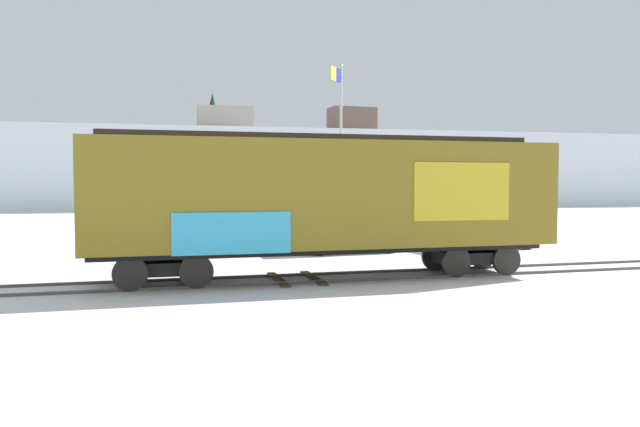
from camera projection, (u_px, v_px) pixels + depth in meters
name	position (u px, v px, depth m)	size (l,w,h in m)	color
ground_plane	(319.00, 279.00, 17.90)	(260.00, 260.00, 0.00)	silver
track	(415.00, 274.00, 18.67)	(60.02, 3.97, 0.08)	#4C4742
freight_car	(327.00, 197.00, 17.83)	(13.64, 3.42, 4.27)	olive
flagpole	(340.00, 134.00, 28.58)	(0.84, 1.04, 8.44)	silver
hillside	(213.00, 171.00, 80.71)	(135.98, 38.98, 13.33)	silver
parked_car_blue	(223.00, 234.00, 23.92)	(4.62, 2.32, 1.60)	navy
parked_car_green	(345.00, 231.00, 24.67)	(4.32, 2.10, 1.75)	#1E5933
parked_car_silver	(482.00, 229.00, 25.92)	(4.85, 2.50, 1.71)	#B7BABF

